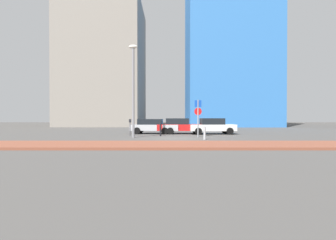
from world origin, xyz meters
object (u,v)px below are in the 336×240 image
at_px(parked_car_red, 181,126).
at_px(parking_sign_post, 199,114).
at_px(street_lamp, 134,83).
at_px(parked_car_silver, 155,126).
at_px(traffic_bollard_mid, 162,130).
at_px(parking_meter, 131,125).
at_px(traffic_bollard_near, 206,133).
at_px(parked_car_white, 213,126).

xyz_separation_m(parked_car_red, parking_sign_post, (1.29, -4.14, 1.12)).
bearing_deg(parked_car_red, street_lamp, -129.86).
xyz_separation_m(parked_car_red, street_lamp, (-3.88, -4.65, 3.51)).
height_order(parked_car_silver, street_lamp, street_lamp).
relative_size(street_lamp, traffic_bollard_mid, 6.67).
bearing_deg(parking_meter, parking_sign_post, -14.24).
distance_m(parked_car_red, traffic_bollard_near, 6.78).
distance_m(parking_sign_post, street_lamp, 5.72).
bearing_deg(parked_car_silver, traffic_bollard_mid, -76.20).
bearing_deg(parking_sign_post, traffic_bollard_near, -85.46).
bearing_deg(parking_sign_post, parked_car_red, 107.35).
height_order(parked_car_red, traffic_bollard_near, parked_car_red).
height_order(parking_meter, traffic_bollard_mid, parking_meter).
height_order(parked_car_silver, traffic_bollard_near, parked_car_silver).
bearing_deg(traffic_bollard_near, parked_car_silver, 121.21).
bearing_deg(parking_meter, parked_car_red, 31.34).
height_order(parked_car_silver, parking_meter, parking_meter).
bearing_deg(street_lamp, parked_car_silver, 74.01).
bearing_deg(parking_sign_post, traffic_bollard_mid, 160.28).
relative_size(parking_sign_post, traffic_bollard_near, 3.21).
distance_m(parking_meter, traffic_bollard_mid, 2.68).
distance_m(parked_car_white, street_lamp, 8.79).
distance_m(parked_car_white, traffic_bollard_mid, 5.44).
bearing_deg(traffic_bollard_mid, parked_car_silver, 103.80).
height_order(parked_car_red, parked_car_white, parked_car_white).
relative_size(parked_car_white, parking_sign_post, 1.45).
bearing_deg(street_lamp, parking_meter, 105.23).
relative_size(parked_car_silver, traffic_bollard_near, 5.03).
xyz_separation_m(parking_sign_post, parking_meter, (-5.71, 1.45, -0.96)).
bearing_deg(parked_car_silver, parking_sign_post, -47.48).
xyz_separation_m(street_lamp, traffic_bollard_near, (5.37, -1.96, -3.81)).
relative_size(parked_car_red, traffic_bollard_near, 4.84).
height_order(traffic_bollard_near, traffic_bollard_mid, traffic_bollard_mid).
bearing_deg(street_lamp, parked_car_white, 30.90).
distance_m(parked_car_silver, parked_car_white, 5.60).
relative_size(parked_car_silver, parking_meter, 3.28).
distance_m(parked_car_silver, street_lamp, 6.02).
bearing_deg(parked_car_white, traffic_bollard_mid, -152.33).
bearing_deg(parking_meter, traffic_bollard_near, -33.57).
height_order(parked_car_red, traffic_bollard_mid, parked_car_red).
distance_m(parked_car_red, parked_car_white, 3.08).
relative_size(parked_car_white, street_lamp, 0.60).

